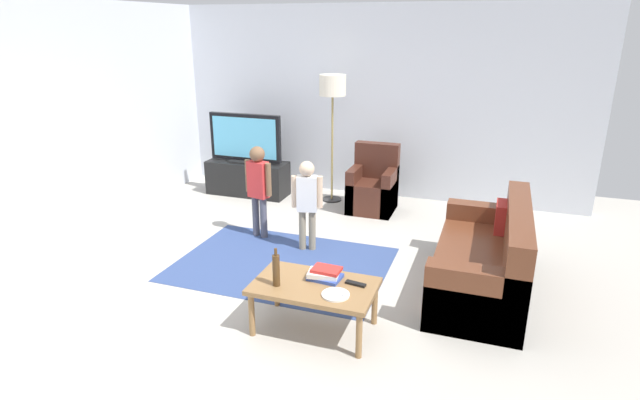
{
  "coord_description": "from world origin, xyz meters",
  "views": [
    {
      "loc": [
        1.71,
        -4.26,
        2.42
      ],
      "look_at": [
        0.0,
        0.6,
        0.65
      ],
      "focal_mm": 28.8,
      "sensor_mm": 36.0,
      "label": 1
    }
  ],
  "objects_px": {
    "bottle": "(276,270)",
    "tv": "(245,139)",
    "child_center": "(307,197)",
    "coffee_table": "(314,289)",
    "child_near_tv": "(258,183)",
    "book_stack": "(325,274)",
    "couch": "(489,263)",
    "armchair": "(373,189)",
    "tv_remote": "(356,284)",
    "tv_stand": "(248,178)",
    "floor_lamp": "(333,92)",
    "plate": "(336,295)"
  },
  "relations": [
    {
      "from": "bottle",
      "to": "tv",
      "type": "bearing_deg",
      "value": 120.84
    },
    {
      "from": "child_center",
      "to": "coffee_table",
      "type": "distance_m",
      "value": 1.64
    },
    {
      "from": "child_near_tv",
      "to": "book_stack",
      "type": "xyz_separation_m",
      "value": [
        1.35,
        -1.54,
        -0.2
      ]
    },
    {
      "from": "couch",
      "to": "armchair",
      "type": "height_order",
      "value": "armchair"
    },
    {
      "from": "bottle",
      "to": "tv_remote",
      "type": "bearing_deg",
      "value": 20.14
    },
    {
      "from": "tv_stand",
      "to": "child_center",
      "type": "distance_m",
      "value": 2.24
    },
    {
      "from": "couch",
      "to": "child_near_tv",
      "type": "relative_size",
      "value": 1.63
    },
    {
      "from": "coffee_table",
      "to": "book_stack",
      "type": "height_order",
      "value": "book_stack"
    },
    {
      "from": "floor_lamp",
      "to": "book_stack",
      "type": "bearing_deg",
      "value": -72.93
    },
    {
      "from": "floor_lamp",
      "to": "tv_stand",
      "type": "bearing_deg",
      "value": -173.17
    },
    {
      "from": "couch",
      "to": "plate",
      "type": "bearing_deg",
      "value": -130.88
    },
    {
      "from": "child_near_tv",
      "to": "plate",
      "type": "distance_m",
      "value": 2.35
    },
    {
      "from": "child_near_tv",
      "to": "tv_remote",
      "type": "relative_size",
      "value": 6.49
    },
    {
      "from": "couch",
      "to": "armchair",
      "type": "xyz_separation_m",
      "value": [
        -1.57,
        1.87,
        0.01
      ]
    },
    {
      "from": "couch",
      "to": "floor_lamp",
      "type": "bearing_deg",
      "value": 137.21
    },
    {
      "from": "tv_stand",
      "to": "child_near_tv",
      "type": "height_order",
      "value": "child_near_tv"
    },
    {
      "from": "tv_stand",
      "to": "tv",
      "type": "xyz_separation_m",
      "value": [
        0.0,
        -0.02,
        0.6
      ]
    },
    {
      "from": "plate",
      "to": "floor_lamp",
      "type": "bearing_deg",
      "value": 108.57
    },
    {
      "from": "tv_remote",
      "to": "plate",
      "type": "distance_m",
      "value": 0.24
    },
    {
      "from": "child_center",
      "to": "tv_remote",
      "type": "xyz_separation_m",
      "value": [
        0.95,
        -1.39,
        -0.19
      ]
    },
    {
      "from": "tv_remote",
      "to": "couch",
      "type": "bearing_deg",
      "value": 55.11
    },
    {
      "from": "tv",
      "to": "coffee_table",
      "type": "xyz_separation_m",
      "value": [
        2.17,
        -3.05,
        -0.48
      ]
    },
    {
      "from": "child_near_tv",
      "to": "child_center",
      "type": "xyz_separation_m",
      "value": [
        0.67,
        -0.16,
        -0.05
      ]
    },
    {
      "from": "tv_stand",
      "to": "coffee_table",
      "type": "height_order",
      "value": "tv_stand"
    },
    {
      "from": "tv_remote",
      "to": "tv",
      "type": "bearing_deg",
      "value": 138.88
    },
    {
      "from": "bottle",
      "to": "armchair",
      "type": "bearing_deg",
      "value": 89.36
    },
    {
      "from": "couch",
      "to": "child_center",
      "type": "bearing_deg",
      "value": 170.3
    },
    {
      "from": "tv_stand",
      "to": "tv",
      "type": "bearing_deg",
      "value": -90.0
    },
    {
      "from": "tv",
      "to": "armchair",
      "type": "distance_m",
      "value": 2.0
    },
    {
      "from": "tv",
      "to": "child_center",
      "type": "distance_m",
      "value": 2.21
    },
    {
      "from": "bottle",
      "to": "plate",
      "type": "relative_size",
      "value": 1.48
    },
    {
      "from": "couch",
      "to": "child_near_tv",
      "type": "height_order",
      "value": "child_near_tv"
    },
    {
      "from": "armchair",
      "to": "child_center",
      "type": "height_order",
      "value": "child_center"
    },
    {
      "from": "tv",
      "to": "tv_remote",
      "type": "distance_m",
      "value": 3.88
    },
    {
      "from": "coffee_table",
      "to": "book_stack",
      "type": "relative_size",
      "value": 3.5
    },
    {
      "from": "tv_stand",
      "to": "couch",
      "type": "distance_m",
      "value": 3.99
    },
    {
      "from": "tv",
      "to": "floor_lamp",
      "type": "relative_size",
      "value": 0.62
    },
    {
      "from": "tv_stand",
      "to": "child_center",
      "type": "relative_size",
      "value": 1.17
    },
    {
      "from": "book_stack",
      "to": "bottle",
      "type": "distance_m",
      "value": 0.42
    },
    {
      "from": "child_near_tv",
      "to": "coffee_table",
      "type": "height_order",
      "value": "child_near_tv"
    },
    {
      "from": "bottle",
      "to": "tv_remote",
      "type": "height_order",
      "value": "bottle"
    },
    {
      "from": "tv_stand",
      "to": "plate",
      "type": "bearing_deg",
      "value": -53.13
    },
    {
      "from": "tv",
      "to": "child_center",
      "type": "height_order",
      "value": "tv"
    },
    {
      "from": "book_stack",
      "to": "bottle",
      "type": "relative_size",
      "value": 0.88
    },
    {
      "from": "child_near_tv",
      "to": "book_stack",
      "type": "distance_m",
      "value": 2.05
    },
    {
      "from": "tv_stand",
      "to": "coffee_table",
      "type": "bearing_deg",
      "value": -54.72
    },
    {
      "from": "armchair",
      "to": "bottle",
      "type": "xyz_separation_m",
      "value": [
        -0.04,
        -3.15,
        0.26
      ]
    },
    {
      "from": "tv_stand",
      "to": "book_stack",
      "type": "xyz_separation_m",
      "value": [
        2.22,
        -2.95,
        0.22
      ]
    },
    {
      "from": "tv",
      "to": "child_near_tv",
      "type": "bearing_deg",
      "value": -57.79
    },
    {
      "from": "child_near_tv",
      "to": "book_stack",
      "type": "height_order",
      "value": "child_near_tv"
    }
  ]
}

